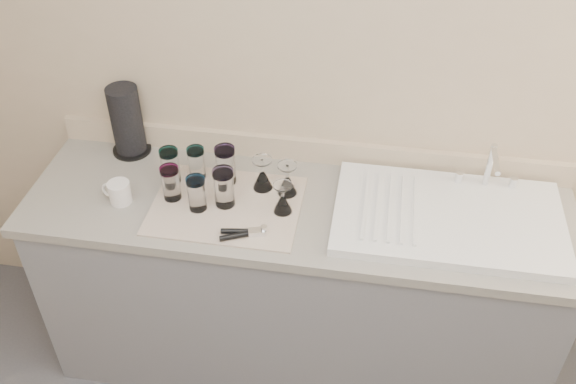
% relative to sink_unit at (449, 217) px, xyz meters
% --- Properties ---
extents(room_envelope, '(3.54, 3.50, 2.52)m').
position_rel_sink_unit_xyz_m(room_envelope, '(-0.55, -1.20, 0.64)').
color(room_envelope, '#4D4D52').
rests_on(room_envelope, ground).
extents(counter_unit, '(2.06, 0.62, 0.90)m').
position_rel_sink_unit_xyz_m(counter_unit, '(-0.55, -0.00, -0.47)').
color(counter_unit, slate).
rests_on(counter_unit, ground).
extents(sink_unit, '(0.82, 0.50, 0.22)m').
position_rel_sink_unit_xyz_m(sink_unit, '(0.00, 0.00, 0.00)').
color(sink_unit, white).
rests_on(sink_unit, counter_unit).
extents(dish_towel, '(0.55, 0.42, 0.01)m').
position_rel_sink_unit_xyz_m(dish_towel, '(-0.81, -0.05, -0.02)').
color(dish_towel, beige).
rests_on(dish_towel, counter_unit).
extents(tumbler_teal, '(0.07, 0.07, 0.14)m').
position_rel_sink_unit_xyz_m(tumbler_teal, '(-1.05, 0.05, 0.06)').
color(tumbler_teal, white).
rests_on(tumbler_teal, dish_towel).
extents(tumbler_cyan, '(0.07, 0.07, 0.13)m').
position_rel_sink_unit_xyz_m(tumbler_cyan, '(-0.96, 0.09, 0.06)').
color(tumbler_cyan, white).
rests_on(tumbler_cyan, dish_towel).
extents(tumbler_purple, '(0.08, 0.08, 0.16)m').
position_rel_sink_unit_xyz_m(tumbler_purple, '(-0.84, 0.08, 0.07)').
color(tumbler_purple, white).
rests_on(tumbler_purple, dish_towel).
extents(tumbler_magenta, '(0.07, 0.07, 0.14)m').
position_rel_sink_unit_xyz_m(tumbler_magenta, '(-1.02, -0.05, 0.06)').
color(tumbler_magenta, white).
rests_on(tumbler_magenta, dish_towel).
extents(tumbler_blue, '(0.07, 0.07, 0.14)m').
position_rel_sink_unit_xyz_m(tumbler_blue, '(-0.91, -0.09, 0.06)').
color(tumbler_blue, white).
rests_on(tumbler_blue, dish_towel).
extents(tumbler_lavender, '(0.08, 0.08, 0.16)m').
position_rel_sink_unit_xyz_m(tumbler_lavender, '(-0.82, -0.05, 0.07)').
color(tumbler_lavender, white).
rests_on(tumbler_lavender, dish_towel).
extents(goblet_back_left, '(0.08, 0.08, 0.13)m').
position_rel_sink_unit_xyz_m(goblet_back_left, '(-0.70, 0.07, 0.03)').
color(goblet_back_left, white).
rests_on(goblet_back_left, dish_towel).
extents(goblet_back_right, '(0.07, 0.07, 0.13)m').
position_rel_sink_unit_xyz_m(goblet_back_right, '(-0.60, 0.05, 0.03)').
color(goblet_back_right, white).
rests_on(goblet_back_right, dish_towel).
extents(goblet_front_right, '(0.07, 0.07, 0.12)m').
position_rel_sink_unit_xyz_m(goblet_front_right, '(-0.60, -0.05, 0.03)').
color(goblet_front_right, white).
rests_on(goblet_front_right, dish_towel).
extents(can_opener, '(0.16, 0.09, 0.02)m').
position_rel_sink_unit_xyz_m(can_opener, '(-0.71, -0.20, -0.00)').
color(can_opener, silver).
rests_on(can_opener, dish_towel).
extents(white_mug, '(0.12, 0.09, 0.09)m').
position_rel_sink_unit_xyz_m(white_mug, '(-1.21, -0.09, 0.02)').
color(white_mug, white).
rests_on(white_mug, counter_unit).
extents(paper_towel_roll, '(0.16, 0.16, 0.30)m').
position_rel_sink_unit_xyz_m(paper_towel_roll, '(-1.28, 0.23, 0.13)').
color(paper_towel_roll, black).
rests_on(paper_towel_roll, counter_unit).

